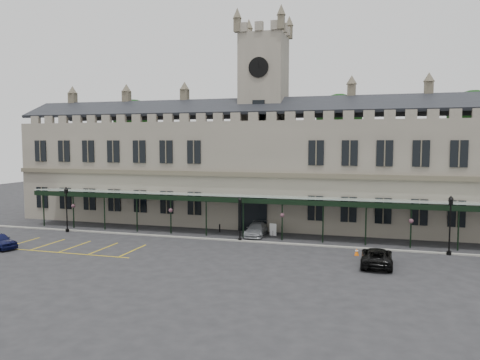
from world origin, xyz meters
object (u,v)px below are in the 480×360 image
(lamp_post_left, at_px, (67,205))
(clock_tower, at_px, (264,113))
(station_building, at_px, (263,169))
(car_van, at_px, (377,257))
(lamp_post_right, at_px, (450,220))
(sign_board, at_px, (273,230))
(lamp_post_mid, at_px, (240,215))
(car_taxi, at_px, (256,229))
(traffic_cone, at_px, (357,252))

(lamp_post_left, bearing_deg, clock_tower, 30.05)
(station_building, distance_m, car_van, 21.43)
(lamp_post_left, xyz_separation_m, lamp_post_right, (38.19, 0.37, 0.14))
(station_building, height_order, lamp_post_left, station_building)
(lamp_post_left, distance_m, sign_board, 22.36)
(station_building, relative_size, lamp_post_mid, 13.69)
(car_taxi, bearing_deg, lamp_post_right, -12.93)
(lamp_post_mid, bearing_deg, clock_tower, 90.61)
(clock_tower, xyz_separation_m, sign_board, (2.66, -6.86, -12.49))
(lamp_post_right, bearing_deg, car_taxi, 169.46)
(station_building, relative_size, clock_tower, 2.42)
(lamp_post_mid, distance_m, sign_board, 4.79)
(clock_tower, distance_m, sign_board, 14.50)
(lamp_post_left, bearing_deg, lamp_post_mid, 2.07)
(sign_board, bearing_deg, lamp_post_right, -3.72)
(lamp_post_right, bearing_deg, lamp_post_left, -179.44)
(lamp_post_left, bearing_deg, lamp_post_right, 0.56)
(station_building, distance_m, car_taxi, 9.36)
(lamp_post_right, relative_size, traffic_cone, 8.19)
(car_taxi, bearing_deg, clock_tower, 95.34)
(traffic_cone, bearing_deg, station_building, 131.10)
(clock_tower, xyz_separation_m, car_taxi, (1.00, -7.37, -12.44))
(lamp_post_left, xyz_separation_m, sign_board, (21.84, 4.23, -2.30))
(lamp_post_mid, xyz_separation_m, car_van, (12.89, -5.73, -1.89))
(lamp_post_mid, bearing_deg, lamp_post_left, -177.93)
(sign_board, bearing_deg, clock_tower, 120.77)
(clock_tower, relative_size, lamp_post_left, 5.02)
(clock_tower, height_order, lamp_post_mid, clock_tower)
(lamp_post_mid, relative_size, sign_board, 3.44)
(lamp_post_mid, xyz_separation_m, car_taxi, (0.89, 3.03, -1.93))
(station_building, bearing_deg, lamp_post_right, -29.22)
(car_van, bearing_deg, station_building, -50.74)
(station_building, bearing_deg, clock_tower, 90.00)
(station_building, distance_m, lamp_post_right, 22.05)
(station_building, relative_size, car_van, 11.79)
(clock_tower, height_order, lamp_post_left, clock_tower)
(car_van, bearing_deg, traffic_cone, -61.25)
(station_building, height_order, car_taxi, station_building)
(clock_tower, xyz_separation_m, traffic_cone, (11.36, -13.11, -12.80))
(station_building, xyz_separation_m, car_taxi, (1.00, -7.28, -5.80))
(car_taxi, bearing_deg, traffic_cone, -31.37)
(lamp_post_right, distance_m, traffic_cone, 8.48)
(clock_tower, bearing_deg, station_building, -90.00)
(sign_board, xyz_separation_m, car_van, (10.34, -9.26, 0.08))
(clock_tower, height_order, car_taxi, clock_tower)
(lamp_post_right, xyz_separation_m, sign_board, (-16.35, 3.86, -2.45))
(sign_board, bearing_deg, traffic_cone, -26.13)
(lamp_post_mid, height_order, car_van, lamp_post_mid)
(traffic_cone, bearing_deg, car_van, -61.49)
(lamp_post_left, height_order, lamp_post_mid, lamp_post_left)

